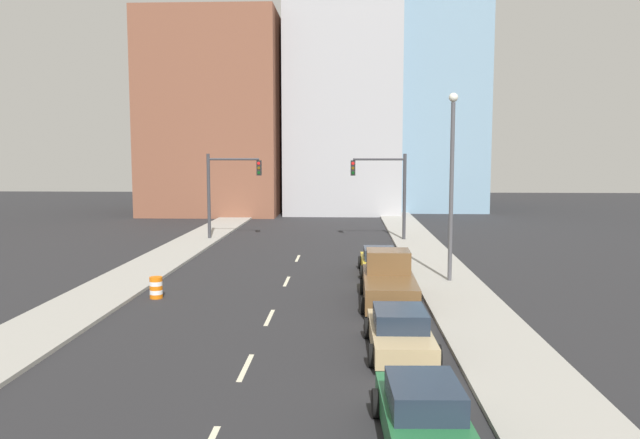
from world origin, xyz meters
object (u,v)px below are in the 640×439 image
object	(u,v)px
traffic_barrel	(156,288)
sedan_tan	(400,332)
traffic_signal_left	(224,185)
traffic_signal_right	(389,185)
street_lamp	(452,175)
sedan_yellow	(379,262)
sedan_green	(424,416)
pickup_truck_brown	(389,283)

from	to	relation	value
traffic_barrel	sedan_tan	xyz separation A→B (m)	(10.07, -7.04, 0.18)
traffic_signal_left	traffic_barrel	xyz separation A→B (m)	(0.68, -18.71, -3.61)
traffic_signal_right	street_lamp	distance (m)	15.08
traffic_signal_left	traffic_signal_right	size ratio (longest dim) A/B	1.00
sedan_yellow	traffic_barrel	bearing A→B (deg)	-149.51
traffic_signal_left	sedan_yellow	world-z (taller)	traffic_signal_left
traffic_barrel	sedan_green	bearing A→B (deg)	-53.26
sedan_tan	pickup_truck_brown	world-z (taller)	pickup_truck_brown
sedan_green	traffic_signal_left	bearing A→B (deg)	106.38
traffic_signal_left	street_lamp	xyz separation A→B (m)	(14.09, -14.90, 1.20)
street_lamp	sedan_green	xyz separation A→B (m)	(-3.36, -17.27, -4.64)
traffic_signal_left	sedan_green	xyz separation A→B (m)	(10.73, -32.17, -3.43)
traffic_signal_right	sedan_yellow	bearing A→B (deg)	-96.02
sedan_green	pickup_truck_brown	distance (m)	13.07
street_lamp	sedan_tan	distance (m)	12.26
traffic_barrel	sedan_green	world-z (taller)	sedan_green
traffic_signal_right	sedan_green	bearing A→B (deg)	-92.43
street_lamp	sedan_tan	xyz separation A→B (m)	(-3.34, -10.84, -4.64)
street_lamp	sedan_tan	size ratio (longest dim) A/B	1.95
sedan_tan	sedan_green	bearing A→B (deg)	-91.00
traffic_signal_right	sedan_green	size ratio (longest dim) A/B	1.37
pickup_truck_brown	sedan_green	bearing A→B (deg)	-89.82
traffic_signal_left	sedan_yellow	size ratio (longest dim) A/B	1.33
sedan_green	traffic_signal_right	bearing A→B (deg)	85.51
traffic_signal_right	pickup_truck_brown	world-z (taller)	traffic_signal_right
traffic_signal_left	sedan_green	distance (m)	34.09
sedan_green	sedan_yellow	distance (m)	19.60
street_lamp	sedan_green	bearing A→B (deg)	-101.00
traffic_signal_left	pickup_truck_brown	distance (m)	22.20
pickup_truck_brown	sedan_yellow	bearing A→B (deg)	91.20
sedan_tan	traffic_signal_right	bearing A→B (deg)	86.22
traffic_signal_right	sedan_yellow	distance (m)	13.10
pickup_truck_brown	sedan_yellow	xyz separation A→B (m)	(-0.07, 6.53, -0.23)
sedan_green	pickup_truck_brown	size ratio (longest dim) A/B	0.80
traffic_signal_left	traffic_barrel	distance (m)	19.06
traffic_signal_left	sedan_yellow	distance (m)	16.91
sedan_green	sedan_yellow	xyz separation A→B (m)	(0.04, 19.60, -0.01)
street_lamp	sedan_tan	bearing A→B (deg)	-107.10
sedan_green	pickup_truck_brown	xyz separation A→B (m)	(0.10, 13.07, 0.22)
traffic_signal_left	traffic_signal_right	world-z (taller)	same
traffic_signal_left	traffic_barrel	size ratio (longest dim) A/B	6.68
sedan_yellow	pickup_truck_brown	bearing A→B (deg)	-90.24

